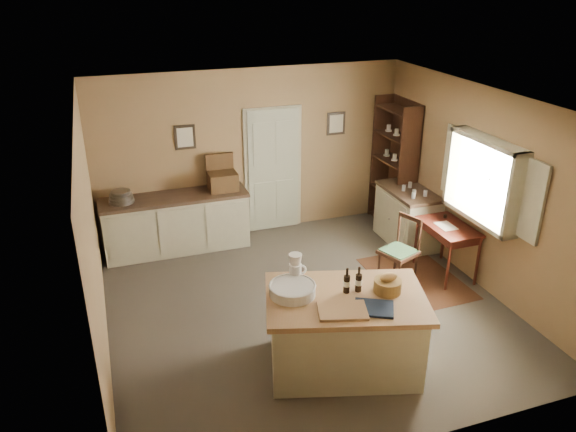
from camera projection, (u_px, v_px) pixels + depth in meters
name	position (u px, v px, depth m)	size (l,w,h in m)	color
ground	(306.00, 306.00, 7.39)	(5.00, 5.00, 0.00)	brown
wall_back	(252.00, 153.00, 9.00)	(5.00, 0.10, 2.70)	olive
wall_front	(413.00, 325.00, 4.68)	(5.00, 0.10, 2.70)	olive
wall_left	(92.00, 242.00, 6.10)	(0.10, 5.00, 2.70)	olive
wall_right	(480.00, 188.00, 7.59)	(0.10, 5.00, 2.70)	olive
ceiling	(309.00, 102.00, 6.29)	(5.00, 5.00, 0.00)	silver
door	(273.00, 169.00, 9.20)	(0.97, 0.06, 2.11)	#ACAF95
framed_prints	(264.00, 130.00, 8.89)	(2.82, 0.02, 0.38)	black
window	(486.00, 180.00, 7.31)	(0.25, 1.99, 1.12)	#B9B491
work_island	(343.00, 330.00, 6.09)	(1.93, 1.53, 1.20)	#B9B491
sideboard	(177.00, 221.00, 8.70)	(2.23, 0.63, 1.18)	#B9B491
rug	(416.00, 278.00, 8.05)	(1.10, 1.60, 0.01)	#482514
writing_desk	(448.00, 232.00, 7.91)	(0.56, 0.91, 0.82)	#34110B
desk_chair	(398.00, 252.00, 7.75)	(0.45, 0.45, 0.95)	black
right_cabinet	(407.00, 216.00, 8.94)	(0.63, 1.13, 0.99)	#B9B491
shelving_unit	(396.00, 164.00, 9.37)	(0.37, 0.97, 2.15)	black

